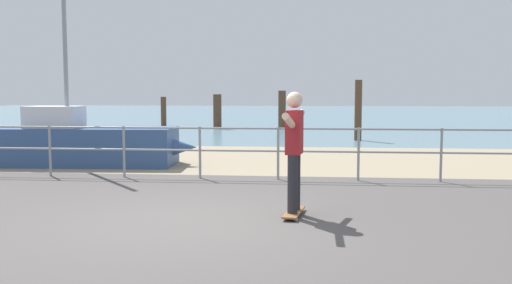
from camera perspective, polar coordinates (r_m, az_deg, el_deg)
ground_plane at (r=6.53m, az=-8.67°, el=-10.25°), size 24.00×10.00×0.04m
beach_strip at (r=14.29m, az=-0.77°, el=-1.75°), size 24.00×6.00×0.04m
sea_surface at (r=42.16m, az=3.45°, el=2.86°), size 72.00×50.00×0.04m
railing_fence at (r=10.96m, az=-5.83°, el=-0.24°), size 12.47×0.05×1.05m
sailboat at (r=13.50m, az=-17.06°, el=-0.15°), size 5.00×1.62×5.70m
skateboard at (r=7.72m, az=3.93°, el=-7.27°), size 0.30×0.82×0.08m
skateboarder at (r=7.57m, az=3.98°, el=-0.23°), size 0.28×1.44×1.65m
groyne_post_0 at (r=27.91m, az=-9.54°, el=3.11°), size 0.27×0.27×1.49m
groyne_post_1 at (r=25.70m, az=-4.02°, el=3.15°), size 0.38×0.38×1.62m
groyne_post_2 at (r=25.74m, az=2.71°, el=3.34°), size 0.35×0.35×1.79m
groyne_post_3 at (r=19.78m, az=10.52°, el=3.22°), size 0.25×0.25×2.15m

